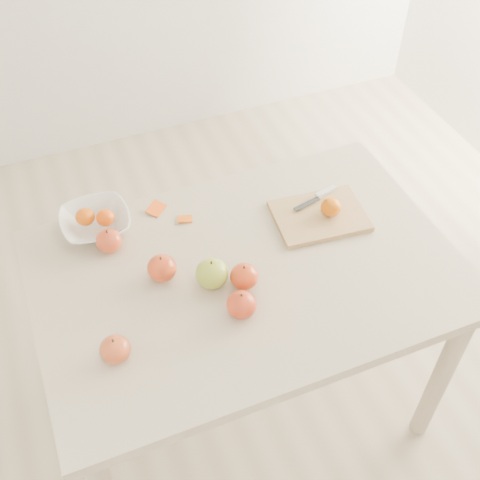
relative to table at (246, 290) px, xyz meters
name	(u,v)px	position (x,y,z in m)	size (l,w,h in m)	color
ground	(245,399)	(0.00, 0.00, -0.65)	(3.50, 3.50, 0.00)	#C6B293
table	(246,290)	(0.00, 0.00, 0.00)	(1.20, 0.80, 0.75)	beige
cutting_board	(319,216)	(0.29, 0.11, 0.11)	(0.28, 0.20, 0.02)	tan
board_tangerine	(331,207)	(0.32, 0.10, 0.14)	(0.06, 0.06, 0.05)	#CD5807
fruit_bowl	(96,222)	(-0.36, 0.32, 0.12)	(0.21, 0.21, 0.05)	white
bowl_tangerine_near	(85,217)	(-0.39, 0.33, 0.15)	(0.06, 0.06, 0.05)	#CE4A07
bowl_tangerine_far	(105,218)	(-0.33, 0.31, 0.15)	(0.06, 0.06, 0.05)	#E65E08
orange_peel_a	(156,210)	(-0.17, 0.33, 0.10)	(0.06, 0.04, 0.00)	#DF4F0F
orange_peel_b	(185,219)	(-0.10, 0.25, 0.10)	(0.04, 0.04, 0.00)	orange
paring_knife	(323,194)	(0.33, 0.18, 0.12)	(0.17, 0.06, 0.01)	white
apple_green	(212,274)	(-0.11, -0.01, 0.14)	(0.09, 0.09, 0.08)	olive
apple_red_d	(115,349)	(-0.41, -0.15, 0.13)	(0.08, 0.08, 0.07)	#9F2619
apple_red_a	(109,241)	(-0.34, 0.22, 0.13)	(0.08, 0.08, 0.07)	#A61A26
apple_red_b	(162,268)	(-0.23, 0.06, 0.14)	(0.08, 0.08, 0.07)	maroon
apple_red_e	(244,276)	(-0.03, -0.05, 0.13)	(0.08, 0.08, 0.07)	maroon
apple_red_c	(241,305)	(-0.07, -0.14, 0.14)	(0.08, 0.08, 0.07)	maroon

